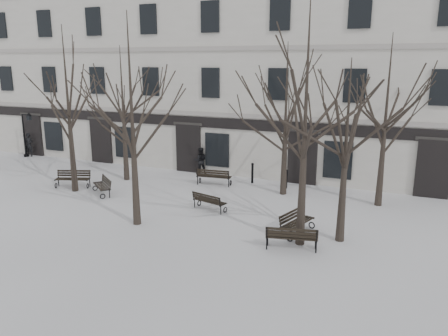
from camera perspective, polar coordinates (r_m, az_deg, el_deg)
The scene contains 20 objects.
ground at distance 18.67m, azimuth -6.24°, elevation -7.02°, with size 100.00×100.00×0.00m, color white.
building at distance 29.46m, azimuth 6.00°, elevation 11.59°, with size 40.40×10.20×11.40m.
tree_0 at distance 23.31m, azimuth -19.84°, elevation 9.56°, with size 5.84×5.84×8.34m.
tree_1 at distance 17.57m, azimuth -12.07°, elevation 9.19°, with size 5.92×5.92×8.46m.
tree_2 at distance 15.38m, azimuth 10.72°, elevation 9.63°, with size 6.22×6.22×8.88m.
tree_3 at distance 16.19m, azimuth 15.76°, elevation 4.74°, with size 4.71×4.71×6.73m.
tree_4 at distance 24.87m, azimuth -13.13°, elevation 8.94°, with size 5.22×5.22×7.45m.
tree_5 at distance 21.66m, azimuth 8.12°, elevation 8.60°, with size 5.26×5.26×7.52m.
tree_6 at distance 20.95m, azimuth 20.53°, elevation 8.22°, with size 5.47×5.47×7.82m.
bench_0 at distance 24.80m, azimuth -19.13°, elevation -1.26°, with size 1.89×1.25×0.91m.
bench_1 at distance 19.83m, azimuth -2.00°, elevation -4.32°, with size 1.71×0.99×0.82m.
bench_2 at distance 15.96m, azimuth 8.81°, elevation -8.87°, with size 1.93×1.06×0.93m.
bench_3 at distance 23.05m, azimuth -15.53°, elevation -2.18°, with size 1.69×1.52×0.86m.
bench_4 at distance 23.75m, azimuth -1.36°, elevation -1.08°, with size 1.94×0.87×0.95m.
bench_5 at distance 17.46m, azimuth 9.39°, elevation -6.91°, with size 1.13×1.89×0.91m.
lamp_post at distance 33.61m, azimuth -24.44°, elevation 4.37°, with size 0.99×0.37×3.15m.
bollard_a at distance 24.22m, azimuth 3.73°, elevation -0.56°, with size 0.15×0.15×1.16m.
bollard_b at distance 23.44m, azimuth 8.16°, elevation -1.33°, with size 0.13×0.13×1.03m.
pedestrian_a at distance 34.10m, azimuth -23.99°, elevation 1.41°, with size 0.61×0.40×1.68m, color black.
pedestrian_b at distance 26.43m, azimuth -3.09°, elevation -0.71°, with size 0.78×0.61×1.60m, color black.
Camera 1 is at (8.59, -15.20, 6.61)m, focal length 35.00 mm.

